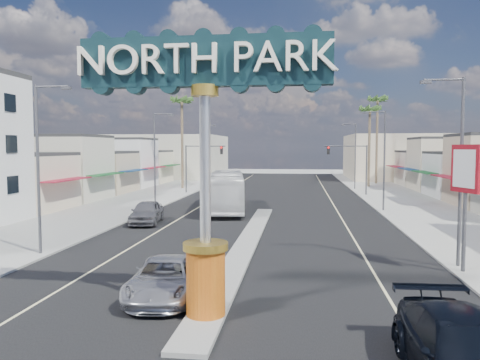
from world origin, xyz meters
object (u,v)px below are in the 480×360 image
(traffic_signal_right, at_px, (351,160))
(city_bus, at_px, (227,191))
(streetlight_r_far, at_px, (354,152))
(car_parked_left, at_px, (147,212))
(streetlight_r_near, at_px, (457,162))
(palm_right_mid, at_px, (370,113))
(suv_right, at_px, (466,355))
(streetlight_r_mid, at_px, (383,155))
(streetlight_l_near, at_px, (41,160))
(gateway_sign, at_px, (205,142))
(traffic_signal_left, at_px, (200,159))
(palm_left_far, at_px, (182,105))
(palm_right_far, at_px, (378,104))
(streetlight_l_far, at_px, (203,152))
(bank_pylon_sign, at_px, (466,176))
(streetlight_l_mid, at_px, (156,155))
(suv_left, at_px, (165,278))

(traffic_signal_right, distance_m, city_bus, 19.92)
(streetlight_r_far, relative_size, car_parked_left, 1.76)
(streetlight_r_near, bearing_deg, palm_right_mid, 86.81)
(suv_right, bearing_deg, streetlight_r_mid, 82.16)
(streetlight_r_near, height_order, palm_right_mid, palm_right_mid)
(traffic_signal_right, distance_m, streetlight_r_far, 8.14)
(streetlight_l_near, distance_m, car_parked_left, 11.76)
(traffic_signal_right, xyz_separation_m, car_parked_left, (-17.53, -23.21, -3.40))
(gateway_sign, relative_size, city_bus, 0.72)
(palm_right_mid, height_order, car_parked_left, palm_right_mid)
(traffic_signal_left, relative_size, streetlight_l_near, 0.67)
(car_parked_left, bearing_deg, city_bus, 51.43)
(traffic_signal_left, height_order, streetlight_r_mid, streetlight_r_mid)
(palm_left_far, bearing_deg, traffic_signal_left, -57.57)
(streetlight_r_near, distance_m, streetlight_r_far, 42.00)
(car_parked_left, bearing_deg, palm_right_mid, 51.39)
(streetlight_r_far, distance_m, suv_right, 54.10)
(traffic_signal_left, bearing_deg, streetlight_r_near, -60.01)
(traffic_signal_right, xyz_separation_m, palm_right_far, (5.82, 18.01, 8.11))
(traffic_signal_right, xyz_separation_m, streetlight_l_far, (-19.62, 8.01, 0.79))
(gateway_sign, distance_m, palm_right_far, 62.20)
(gateway_sign, bearing_deg, streetlight_l_far, 101.78)
(streetlight_r_far, bearing_deg, car_parked_left, -121.03)
(streetlight_l_near, height_order, city_bus, streetlight_l_near)
(suv_right, bearing_deg, car_parked_left, 122.48)
(streetlight_r_near, relative_size, palm_left_far, 0.69)
(streetlight_l_far, distance_m, suv_right, 56.73)
(streetlight_l_far, relative_size, bank_pylon_sign, 1.56)
(traffic_signal_right, distance_m, streetlight_l_far, 21.20)
(palm_right_mid, bearing_deg, gateway_sign, -103.53)
(streetlight_r_near, xyz_separation_m, streetlight_r_mid, (0.00, 20.00, 0.00))
(streetlight_l_mid, height_order, palm_left_far, palm_left_far)
(streetlight_l_far, xyz_separation_m, streetlight_r_mid, (20.87, -22.00, 0.00))
(traffic_signal_left, height_order, car_parked_left, traffic_signal_left)
(suv_left, bearing_deg, car_parked_left, 105.81)
(city_bus, bearing_deg, streetlight_r_mid, -2.95)
(gateway_sign, xyz_separation_m, suv_right, (6.99, -3.81, -5.04))
(traffic_signal_right, bearing_deg, city_bus, -129.86)
(city_bus, bearing_deg, suv_left, -94.36)
(suv_left, height_order, car_parked_left, car_parked_left)
(palm_right_mid, distance_m, palm_right_far, 6.57)
(palm_right_mid, relative_size, bank_pylon_sign, 2.10)
(streetlight_l_mid, xyz_separation_m, streetlight_r_near, (20.87, -20.00, 0.00))
(suv_right, bearing_deg, traffic_signal_right, 85.59)
(traffic_signal_right, height_order, palm_left_far, palm_left_far)
(palm_right_mid, bearing_deg, suv_right, -95.93)
(streetlight_l_near, xyz_separation_m, streetlight_r_near, (20.87, 0.00, 0.00))
(streetlight_l_mid, xyz_separation_m, car_parked_left, (2.09, -9.21, -4.20))
(gateway_sign, relative_size, palm_right_mid, 0.76)
(palm_left_far, bearing_deg, gateway_sign, -74.85)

